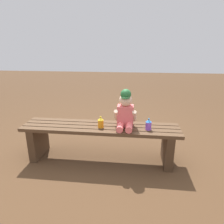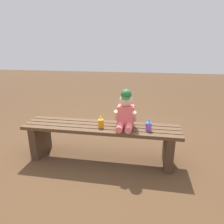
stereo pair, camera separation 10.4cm
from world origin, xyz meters
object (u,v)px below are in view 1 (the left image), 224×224
at_px(sippy_cup_left, 101,122).
at_px(sippy_cup_right, 149,124).
at_px(park_bench, 101,136).
at_px(child_figure, 125,111).

bearing_deg(sippy_cup_left, sippy_cup_right, 0.00).
bearing_deg(sippy_cup_right, park_bench, 175.30).
height_order(park_bench, sippy_cup_right, sippy_cup_right).
distance_m(sippy_cup_left, sippy_cup_right, 0.50).
bearing_deg(child_figure, park_bench, -177.33).
relative_size(park_bench, sippy_cup_left, 13.67).
xyz_separation_m(park_bench, sippy_cup_right, (0.51, -0.04, 0.18)).
relative_size(park_bench, child_figure, 4.19).
bearing_deg(sippy_cup_left, park_bench, 107.03).
height_order(child_figure, sippy_cup_left, child_figure).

